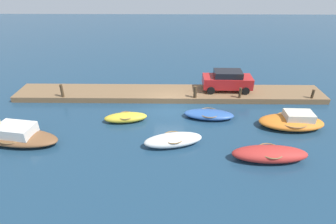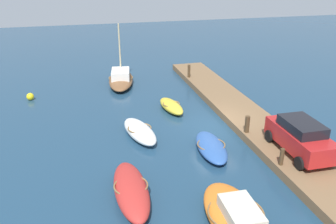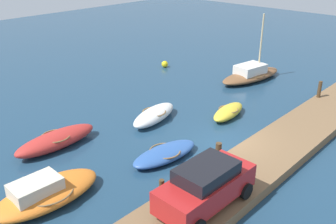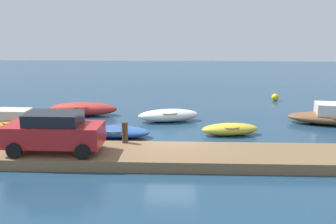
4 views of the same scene
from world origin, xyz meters
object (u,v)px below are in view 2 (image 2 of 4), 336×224
Objects in this scene: dinghy_yellow at (171,106)px; mooring_post_mid_west at (282,157)px; rowboat_white at (140,131)px; mooring_post_east at (189,71)px; rowboat_blue at (211,147)px; mooring_post_mid_east at (247,124)px; parked_car at (300,137)px; sailboat_brown at (121,78)px; marker_buoy at (30,97)px; motorboat_orange at (236,216)px; rowboat_red at (131,190)px.

mooring_post_mid_west reaches higher than dinghy_yellow.
rowboat_white is 3.67× the size of mooring_post_east.
mooring_post_east reaches higher than mooring_post_mid_west.
dinghy_yellow is 0.84× the size of rowboat_blue.
mooring_post_mid_east is 3.15m from parked_car.
sailboat_brown reaches higher than dinghy_yellow.
parked_car is (-13.47, -1.45, 0.37)m from mooring_post_east.
mooring_post_mid_east is 15.79m from marker_buoy.
parked_car is at bearing -145.29° from sailboat_brown.
dinghy_yellow is at bearing -149.85° from sailboat_brown.
rowboat_red is at bearing 54.90° from motorboat_orange.
motorboat_orange is at bearing 150.89° from mooring_post_mid_east.
rowboat_red is 4.14× the size of mooring_post_east.
mooring_post_mid_east is (3.59, 0.00, 0.06)m from mooring_post_mid_west.
rowboat_red is at bearing 127.49° from rowboat_blue.
sailboat_brown reaches higher than rowboat_blue.
sailboat_brown is at bearing -73.33° from marker_buoy.
marker_buoy is at bearing 49.47° from rowboat_blue.
mooring_post_mid_east is at bearing -62.47° from rowboat_red.
motorboat_orange is (-2.67, -3.57, 0.03)m from rowboat_red.
mooring_post_mid_west is at bearing 180.00° from mooring_post_mid_east.
rowboat_blue is (-6.00, -0.57, -0.03)m from dinghy_yellow.
sailboat_brown is at bearing 12.97° from dinghy_yellow.
rowboat_red is 7.17m from mooring_post_mid_west.
rowboat_blue is 0.84× the size of motorboat_orange.
motorboat_orange is 18.39m from marker_buoy.
mooring_post_mid_west is 0.80× the size of mooring_post_east.
rowboat_blue is 4.44× the size of mooring_post_mid_west.
sailboat_brown reaches higher than mooring_post_mid_east.
sailboat_brown reaches higher than parked_car.
mooring_post_mid_west is at bearing -49.90° from motorboat_orange.
dinghy_yellow is 9.26m from mooring_post_mid_west.
parked_car reaches higher than marker_buoy.
mooring_post_mid_east is at bearing -118.94° from rowboat_white.
mooring_post_east is (8.93, -5.79, 0.60)m from rowboat_white.
rowboat_red is 1.13× the size of rowboat_white.
sailboat_brown is 6.17× the size of mooring_post_mid_east.
parked_car reaches higher than rowboat_red.
marker_buoy is (9.66, 12.48, -0.67)m from mooring_post_mid_east.
rowboat_red reaches higher than rowboat_white.
sailboat_brown is 5.65× the size of mooring_post_east.
rowboat_white is 10.34m from marker_buoy.
dinghy_yellow is 9.15m from parked_car.
motorboat_orange is at bearing -176.87° from rowboat_white.
rowboat_blue is 5.70m from motorboat_orange.
rowboat_blue is 3.88× the size of mooring_post_mid_east.
dinghy_yellow is at bearing 151.51° from mooring_post_east.
mooring_post_east reaches higher than rowboat_white.
motorboat_orange is at bearing 174.23° from rowboat_blue.
rowboat_white is at bearing -139.72° from marker_buoy.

